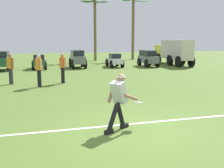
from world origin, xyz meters
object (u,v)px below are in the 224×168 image
at_px(frisbee_thrower, 119,99).
at_px(palm_tree_right_of_centre, 133,22).
at_px(parked_car_slot_a, 2,60).
at_px(parked_car_slot_c, 77,58).
at_px(parked_car_slot_b, 39,62).
at_px(frisbee_in_flight, 138,103).
at_px(teammate_midfield, 39,67).
at_px(teammate_deep, 63,65).
at_px(parked_car_slot_d, 115,60).
at_px(palm_tree_left_of_centre, 95,23).
at_px(teammate_near_sideline, 10,66).
at_px(box_truck, 173,51).
at_px(parked_car_slot_e, 148,58).

distance_m(frisbee_thrower, palm_tree_right_of_centre, 24.93).
relative_size(parked_car_slot_a, parked_car_slot_c, 1.01).
height_order(parked_car_slot_b, parked_car_slot_c, parked_car_slot_c).
distance_m(frisbee_in_flight, teammate_midfield, 7.45).
bearing_deg(parked_car_slot_a, teammate_deep, -62.66).
bearing_deg(parked_car_slot_d, parked_car_slot_c, 177.86).
bearing_deg(palm_tree_right_of_centre, palm_tree_left_of_centre, -173.80).
xyz_separation_m(teammate_near_sideline, box_truck, (13.09, 7.84, 0.29)).
height_order(frisbee_thrower, palm_tree_right_of_centre, palm_tree_right_of_centre).
bearing_deg(palm_tree_left_of_centre, parked_car_slot_b, -129.65).
xyz_separation_m(teammate_midfield, parked_car_slot_a, (-2.53, 8.10, -0.20)).
bearing_deg(box_truck, parked_car_slot_a, -176.30).
bearing_deg(teammate_deep, parked_car_slot_d, 56.96).
distance_m(parked_car_slot_d, palm_tree_left_of_centre, 7.88).
relative_size(frisbee_in_flight, box_truck, 0.06).
distance_m(frisbee_thrower, parked_car_slot_a, 15.91).
relative_size(frisbee_in_flight, parked_car_slot_c, 0.16).
bearing_deg(frisbee_thrower, parked_car_slot_c, 85.67).
xyz_separation_m(frisbee_thrower, teammate_midfield, (-1.87, 7.20, 0.14)).
relative_size(teammate_near_sideline, parked_car_slot_c, 0.66).
height_order(teammate_midfield, parked_car_slot_b, teammate_midfield).
height_order(teammate_midfield, parked_car_slot_c, teammate_midfield).
relative_size(frisbee_in_flight, teammate_near_sideline, 0.23).
bearing_deg(parked_car_slot_a, teammate_near_sideline, -80.65).
bearing_deg(palm_tree_right_of_centre, box_truck, -78.83).
bearing_deg(box_truck, palm_tree_left_of_centre, 131.45).
relative_size(frisbee_in_flight, parked_car_slot_a, 0.15).
relative_size(frisbee_in_flight, teammate_deep, 0.23).
bearing_deg(palm_tree_left_of_centre, teammate_deep, -107.94).
bearing_deg(parked_car_slot_c, box_truck, 3.24).
bearing_deg(teammate_deep, teammate_near_sideline, 173.49).
xyz_separation_m(teammate_midfield, parked_car_slot_c, (3.06, 8.53, -0.20)).
distance_m(parked_car_slot_a, parked_car_slot_e, 11.45).
height_order(parked_car_slot_a, parked_car_slot_c, same).
height_order(frisbee_in_flight, parked_car_slot_b, parked_car_slot_b).
distance_m(teammate_near_sideline, teammate_midfield, 1.82).
xyz_separation_m(teammate_deep, box_truck, (10.50, 8.13, 0.29)).
bearing_deg(palm_tree_left_of_centre, parked_car_slot_d, -88.76).
bearing_deg(parked_car_slot_d, frisbee_thrower, -105.16).
height_order(parked_car_slot_e, palm_tree_left_of_centre, palm_tree_left_of_centre).
distance_m(teammate_deep, parked_car_slot_a, 8.12).
distance_m(parked_car_slot_a, parked_car_slot_b, 2.63).
xyz_separation_m(frisbee_thrower, parked_car_slot_b, (-1.80, 15.65, -0.24)).
height_order(frisbee_in_flight, teammate_midfield, teammate_midfield).
relative_size(teammate_midfield, parked_car_slot_b, 0.71).
xyz_separation_m(teammate_deep, palm_tree_left_of_centre, (4.74, 14.65, 2.99)).
relative_size(teammate_near_sideline, parked_car_slot_b, 0.71).
distance_m(teammate_midfield, teammate_deep, 1.49).
bearing_deg(teammate_near_sideline, frisbee_in_flight, -64.92).
bearing_deg(teammate_midfield, palm_tree_left_of_centre, 69.06).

